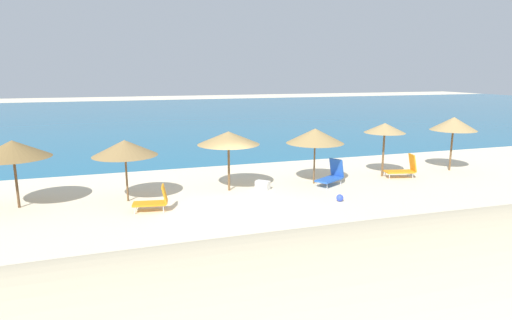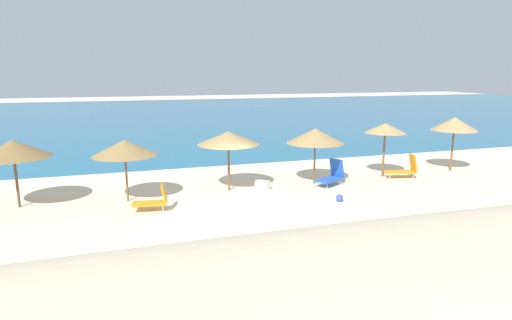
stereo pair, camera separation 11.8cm
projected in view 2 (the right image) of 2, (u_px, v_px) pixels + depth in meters
ground_plane at (232, 207)px, 16.23m from camera, size 160.00×160.00×0.00m
sea_water at (157, 115)px, 50.75m from camera, size 160.00×59.40×0.01m
dune_ridge at (485, 278)px, 8.37m from camera, size 51.45×6.10×2.13m
beach_umbrella_1 at (13, 149)px, 15.74m from camera, size 2.68×2.68×2.60m
beach_umbrella_2 at (125, 148)px, 16.56m from camera, size 2.53×2.53×2.48m
beach_umbrella_3 at (228, 138)px, 18.04m from camera, size 2.67×2.67×2.60m
beach_umbrella_4 at (315, 136)px, 19.20m from camera, size 2.63×2.63×2.57m
beach_umbrella_5 at (385, 128)px, 20.51m from camera, size 1.99×1.99×2.65m
beach_umbrella_6 at (455, 124)px, 21.73m from camera, size 2.32×2.32×2.81m
lounge_chair_0 at (154, 200)px, 15.67m from camera, size 1.34×0.77×0.98m
lounge_chair_1 at (404, 169)px, 20.57m from camera, size 1.55×0.90×1.17m
lounge_chair_3 at (332, 175)px, 19.31m from camera, size 1.58×1.30×1.17m
beach_ball at (340, 198)px, 16.87m from camera, size 0.29×0.29×0.29m
cooler_box at (263, 185)px, 18.60m from camera, size 0.67×0.67×0.39m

